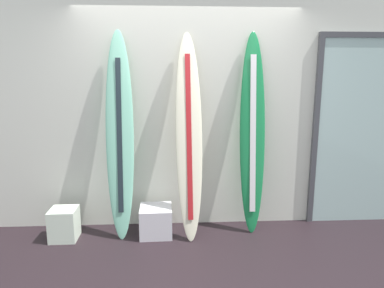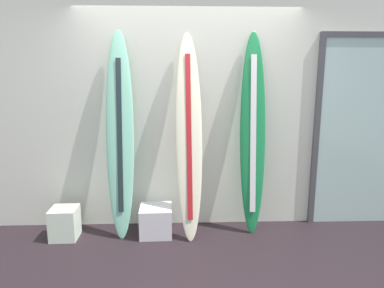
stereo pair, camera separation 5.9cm
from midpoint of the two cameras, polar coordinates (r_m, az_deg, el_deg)
ground at (r=3.22m, az=0.70°, el=-22.17°), size 8.00×8.00×0.04m
wall_back at (r=4.00m, az=-0.19°, el=6.18°), size 7.20×0.20×2.80m
surfboard_seafoam at (r=3.75m, az=-11.54°, el=1.40°), size 0.31×0.40×2.25m
surfboard_ivory at (r=3.67m, az=-0.07°, el=0.99°), size 0.31×0.51×2.23m
surfboard_emerald at (r=3.85m, az=10.57°, el=1.62°), size 0.29×0.34×2.24m
display_block_left at (r=4.07m, az=-20.17°, el=-12.35°), size 0.29×0.29×0.34m
display_block_center at (r=3.93m, az=-5.62°, el=-12.67°), size 0.36×0.36×0.33m
glass_door at (r=4.47m, az=26.96°, el=2.32°), size 1.15×0.06×2.24m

